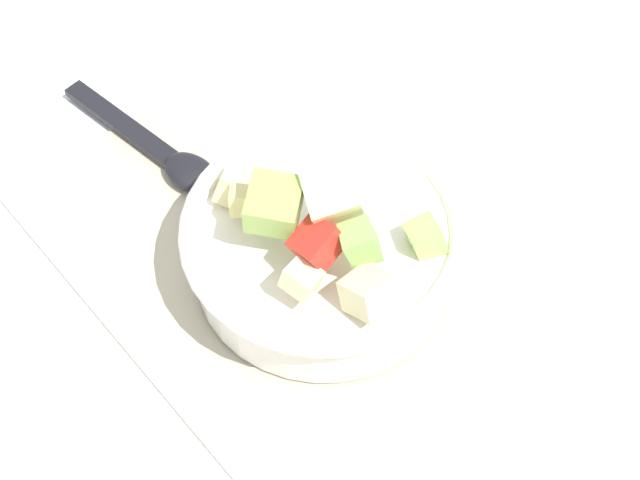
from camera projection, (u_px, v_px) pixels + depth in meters
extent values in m
plane|color=silver|center=(312.00, 261.00, 0.77)|extent=(2.40, 2.40, 0.00)
cube|color=#BCB299|center=(312.00, 259.00, 0.77)|extent=(0.45, 0.33, 0.01)
cylinder|color=white|center=(320.00, 252.00, 0.74)|extent=(0.21, 0.21, 0.05)
torus|color=white|center=(320.00, 232.00, 0.72)|extent=(0.22, 0.22, 0.02)
cube|color=#E5D684|center=(245.00, 200.00, 0.70)|extent=(0.03, 0.03, 0.02)
cube|color=#9EC656|center=(271.00, 201.00, 0.68)|extent=(0.06, 0.06, 0.04)
cube|color=beige|center=(301.00, 279.00, 0.66)|extent=(0.03, 0.03, 0.03)
cube|color=beige|center=(235.00, 187.00, 0.73)|extent=(0.04, 0.04, 0.04)
cube|color=beige|center=(333.00, 194.00, 0.67)|extent=(0.06, 0.06, 0.05)
cube|color=#93C160|center=(361.00, 242.00, 0.66)|extent=(0.04, 0.04, 0.04)
cube|color=beige|center=(369.00, 292.00, 0.66)|extent=(0.04, 0.04, 0.04)
cube|color=#A3CC6B|center=(426.00, 240.00, 0.70)|extent=(0.04, 0.04, 0.04)
cube|color=red|center=(317.00, 243.00, 0.67)|extent=(0.04, 0.04, 0.04)
ellipsoid|color=black|center=(191.00, 173.00, 0.81)|extent=(0.06, 0.04, 0.01)
cube|color=black|center=(123.00, 125.00, 0.85)|extent=(0.14, 0.04, 0.01)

